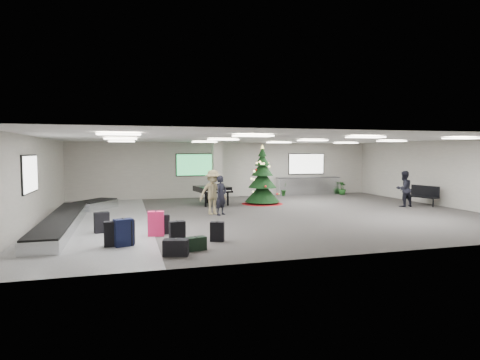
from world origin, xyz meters
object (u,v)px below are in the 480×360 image
object	(u,v)px
christmas_tree	(262,184)
potted_plant_left	(283,189)
bench	(424,194)
baggage_carousel	(70,218)
traveler_b	(213,192)
traveler_bench	(404,189)
service_counter	(308,186)
potted_plant_right	(342,188)
pink_suitcase	(156,224)
grand_piano	(212,189)
traveler_a	(221,195)

from	to	relation	value
christmas_tree	potted_plant_left	world-z (taller)	christmas_tree
bench	baggage_carousel	bearing A→B (deg)	168.00
baggage_carousel	bench	size ratio (longest dim) A/B	5.97
traveler_b	traveler_bench	distance (m)	9.35
baggage_carousel	service_counter	distance (m)	14.50
traveler_bench	potted_plant_right	world-z (taller)	traveler_bench
service_counter	pink_suitcase	xyz separation A→B (m)	(-9.95, -9.88, -0.16)
grand_piano	baggage_carousel	bearing A→B (deg)	-157.45
bench	potted_plant_right	size ratio (longest dim) A/B	2.01
baggage_carousel	traveler_b	distance (m)	5.62
pink_suitcase	potted_plant_right	world-z (taller)	potted_plant_right
baggage_carousel	potted_plant_left	size ratio (longest dim) A/B	11.78
pink_suitcase	traveler_bench	distance (m)	12.52
service_counter	traveler_b	size ratio (longest dim) A/B	2.15
baggage_carousel	bench	bearing A→B (deg)	2.16
baggage_carousel	christmas_tree	distance (m)	9.34
grand_piano	traveler_a	size ratio (longest dim) A/B	1.26
service_counter	grand_piano	world-z (taller)	grand_piano
christmas_tree	potted_plant_right	world-z (taller)	christmas_tree
pink_suitcase	grand_piano	distance (m)	7.61
pink_suitcase	bench	xyz separation A→B (m)	(13.27, 3.76, 0.16)
traveler_bench	potted_plant_left	world-z (taller)	traveler_bench
bench	traveler_bench	bearing A→B (deg)	172.68
christmas_tree	potted_plant_left	distance (m)	4.05
potted_plant_left	pink_suitcase	bearing A→B (deg)	-130.30
service_counter	traveler_bench	world-z (taller)	traveler_bench
grand_piano	traveler_b	world-z (taller)	traveler_b
baggage_carousel	bench	distance (m)	16.18
traveler_b	potted_plant_right	xyz separation A→B (m)	(9.32, 5.46, -0.54)
pink_suitcase	traveler_bench	xyz separation A→B (m)	(11.98, 3.60, 0.48)
christmas_tree	traveler_b	xyz separation A→B (m)	(-3.15, -2.71, -0.09)
christmas_tree	potted_plant_right	bearing A→B (deg)	23.99
baggage_carousel	traveler_bench	distance (m)	14.90
traveler_bench	baggage_carousel	bearing A→B (deg)	-2.60
pink_suitcase	traveler_b	xyz separation A→B (m)	(2.64, 3.81, 0.55)
traveler_a	traveler_bench	distance (m)	9.05
pink_suitcase	traveler_bench	size ratio (longest dim) A/B	0.46
baggage_carousel	potted_plant_left	world-z (taller)	potted_plant_left
service_counter	traveler_a	distance (m)	9.46
service_counter	christmas_tree	distance (m)	5.37
traveler_bench	christmas_tree	bearing A→B (deg)	-29.56
pink_suitcase	traveler_b	size ratio (longest dim) A/B	0.42
potted_plant_right	bench	bearing A→B (deg)	-76.65
bench	potted_plant_right	distance (m)	5.67
grand_piano	service_counter	bearing A→B (deg)	15.80
pink_suitcase	bench	size ratio (longest dim) A/B	0.49
service_counter	traveler_b	bearing A→B (deg)	-140.30
traveler_b	potted_plant_left	world-z (taller)	traveler_b
traveler_b	traveler_bench	size ratio (longest dim) A/B	1.09
christmas_tree	baggage_carousel	bearing A→B (deg)	-158.75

